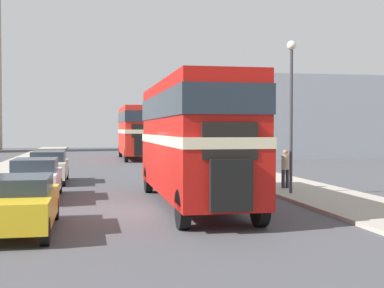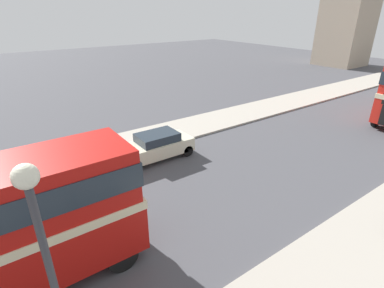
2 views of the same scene
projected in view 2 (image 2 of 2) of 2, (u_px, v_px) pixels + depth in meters
The scene contains 3 objects.
car_parked_mid at pixel (37, 179), 13.59m from camera, with size 1.73×4.36×1.49m.
car_parked_far at pixel (156, 146), 16.82m from camera, with size 1.73×4.30×1.52m.
street_lamp at pixel (52, 278), 4.70m from camera, with size 0.36×0.36×5.86m.
Camera 2 is at (9.71, 2.39, 7.81)m, focal length 28.00 mm.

